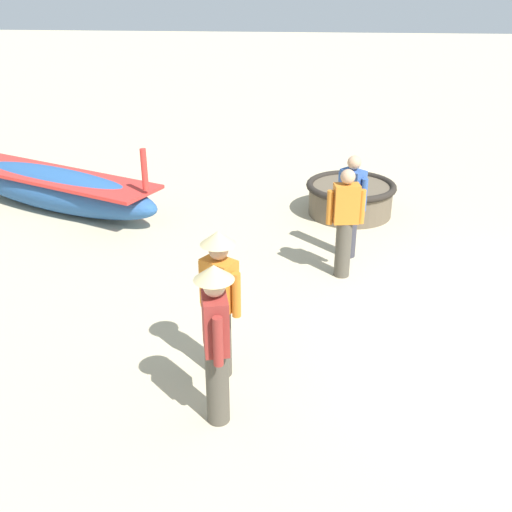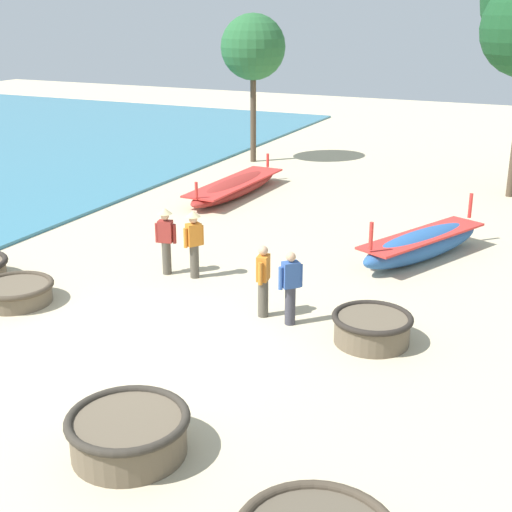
{
  "view_description": "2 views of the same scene",
  "coord_description": "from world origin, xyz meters",
  "views": [
    {
      "loc": [
        -6.09,
        2.88,
        3.92
      ],
      "look_at": [
        0.11,
        3.43,
        0.97
      ],
      "focal_mm": 42.0,
      "sensor_mm": 36.0,
      "label": 1
    },
    {
      "loc": [
        7.33,
        -10.26,
        6.22
      ],
      "look_at": [
        0.93,
        3.44,
        0.9
      ],
      "focal_mm": 50.0,
      "sensor_mm": 36.0,
      "label": 2
    }
  ],
  "objects": [
    {
      "name": "long_boat_ochre_hull",
      "position": [
        -3.51,
        11.23,
        0.3
      ],
      "size": [
        1.4,
        5.58,
        1.01
      ],
      "color": "maroon",
      "rests_on": "ground"
    },
    {
      "name": "coracle_tilted",
      "position": [
        4.04,
        2.1,
        0.32
      ],
      "size": [
        1.58,
        1.58,
        0.59
      ],
      "color": "brown",
      "rests_on": "ground"
    },
    {
      "name": "fisherman_crouching",
      "position": [
        2.27,
        2.21,
        0.84
      ],
      "size": [
        0.4,
        0.41,
        1.57
      ],
      "color": "#383842",
      "rests_on": "ground"
    },
    {
      "name": "ground_plane",
      "position": [
        0.0,
        0.0,
        0.0
      ],
      "size": [
        80.0,
        80.0,
        0.0
      ],
      "primitive_type": "plane",
      "color": "#C6B793"
    },
    {
      "name": "fisherman_hauling",
      "position": [
        -1.58,
        3.64,
        0.96
      ],
      "size": [
        0.52,
        0.36,
        1.67
      ],
      "color": "#4C473D",
      "rests_on": "ground"
    },
    {
      "name": "coracle_nearest",
      "position": [
        -3.64,
        0.69,
        0.25
      ],
      "size": [
        1.66,
        1.66,
        0.47
      ],
      "color": "brown",
      "rests_on": "ground"
    },
    {
      "name": "coracle_weathered",
      "position": [
        1.86,
        -2.96,
        0.35
      ],
      "size": [
        1.83,
        1.83,
        0.64
      ],
      "color": "brown",
      "rests_on": "ground"
    },
    {
      "name": "tree_leftmost",
      "position": [
        -5.38,
        16.63,
        4.63
      ],
      "size": [
        2.62,
        2.62,
        5.97
      ],
      "color": "#4C3D2D",
      "rests_on": "ground"
    },
    {
      "name": "long_boat_blue_hull",
      "position": [
        3.83,
        7.39,
        0.4
      ],
      "size": [
        2.69,
        4.52,
        1.4
      ],
      "color": "#285693",
      "rests_on": "ground"
    },
    {
      "name": "fisherman_standing_left",
      "position": [
        1.61,
        2.33,
        0.84
      ],
      "size": [
        0.27,
        0.52,
        1.57
      ],
      "color": "#4C473D",
      "rests_on": "ground"
    },
    {
      "name": "fisherman_by_coracle",
      "position": [
        -0.84,
        3.71,
        0.96
      ],
      "size": [
        0.37,
        0.46,
        1.67
      ],
      "color": "#4C473D",
      "rests_on": "ground"
    }
  ]
}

